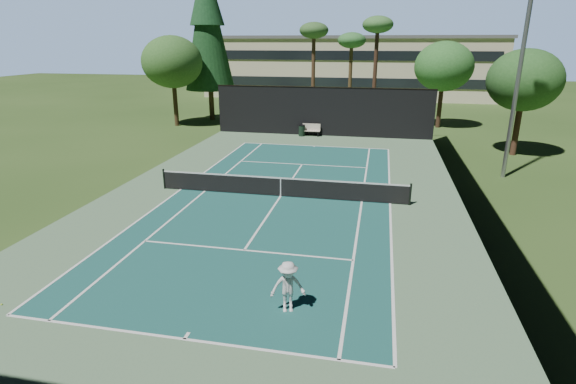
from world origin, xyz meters
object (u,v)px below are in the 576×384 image
tennis_net (281,186)px  tennis_ball_a (2,304)px  trash_bin (302,130)px  tennis_ball_b (216,177)px  tennis_ball_c (272,183)px  tennis_ball_d (218,178)px  player (288,287)px  park_bench (311,129)px

tennis_net → tennis_ball_a: (-6.08, -11.45, -0.53)m
tennis_net → trash_bin: tennis_net is taller
tennis_ball_b → tennis_ball_c: bearing=-7.2°
tennis_ball_c → tennis_ball_d: tennis_ball_d is taller
player → tennis_ball_d: size_ratio=21.68×
tennis_ball_d → park_bench: park_bench is taller
tennis_ball_b → park_bench: bearing=75.0°
tennis_ball_d → trash_bin: bearing=78.7°
tennis_ball_b → trash_bin: bearing=77.9°
tennis_ball_c → trash_bin: bearing=92.8°
tennis_ball_d → trash_bin: (2.62, 13.13, 0.44)m
tennis_net → tennis_ball_b: size_ratio=196.84×
tennis_net → tennis_ball_d: 4.85m
tennis_net → trash_bin: size_ratio=13.65×
player → park_bench: 25.90m
trash_bin → player: bearing=-81.0°
park_bench → trash_bin: size_ratio=1.59×
tennis_net → trash_bin: (-1.61, 15.46, -0.08)m
tennis_net → tennis_ball_c: size_ratio=196.23×
player → tennis_ball_c: 12.51m
tennis_ball_d → tennis_ball_c: bearing=-5.2°
tennis_ball_b → trash_bin: size_ratio=0.07×
player → park_bench: player is taller
tennis_ball_c → park_bench: 13.68m
player → trash_bin: size_ratio=1.69×
tennis_net → tennis_ball_b: 5.07m
park_bench → tennis_net: bearing=-86.9°
tennis_ball_b → tennis_ball_d: tennis_ball_d is taller
tennis_net → tennis_ball_d: (-4.23, 2.32, -0.52)m
tennis_ball_b → trash_bin: (2.78, 13.00, 0.45)m
tennis_net → tennis_ball_d: tennis_net is taller
player → trash_bin: 25.78m
tennis_ball_a → park_bench: 27.64m
tennis_ball_a → tennis_ball_d: size_ratio=0.80×
trash_bin → tennis_ball_d: bearing=-101.3°
player → tennis_ball_b: 14.23m
tennis_ball_a → player: bearing=9.7°
player → tennis_ball_d: bearing=102.3°
player → trash_bin: player is taller
player → park_bench: bearing=81.2°
tennis_ball_a → trash_bin: 27.28m
player → tennis_ball_b: player is taller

